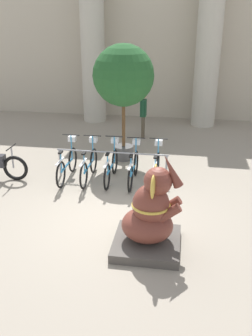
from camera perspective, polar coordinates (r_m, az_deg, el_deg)
The scene contains 13 objects.
ground_plane at distance 8.25m, azimuth -2.32°, elevation -7.31°, with size 60.00×60.00×0.00m, color gray.
building_facade at distance 15.71m, azimuth 3.96°, elevation 18.54°, with size 20.00×0.20×6.00m.
column_left at distance 15.12m, azimuth -5.06°, elevation 16.91°, with size 1.14×1.14×5.16m.
column_right at distance 14.69m, azimuth 12.35°, elevation 16.33°, with size 1.14×1.14×5.16m.
bike_rack at distance 9.79m, azimuth -2.16°, elevation 1.48°, with size 2.96×0.05×0.77m.
bicycle_0 at distance 10.01m, azimuth -8.93°, elevation 0.65°, with size 0.48×1.73×1.09m.
bicycle_1 at distance 9.87m, azimuth -5.64°, elevation 0.50°, with size 0.48×1.73×1.09m.
bicycle_2 at distance 9.77m, azimuth -2.25°, elevation 0.36°, with size 0.48×1.73×1.09m.
bicycle_3 at distance 9.65m, azimuth 1.15°, elevation 0.09°, with size 0.48×1.73×1.09m.
bicycle_4 at distance 9.62m, azimuth 4.65°, elevation -0.07°, with size 0.48×1.73×1.09m.
elephant_statue at distance 6.91m, azimuth 3.68°, elevation -7.54°, with size 1.24×1.24×1.93m.
person_pedestrian at distance 13.12m, azimuth 2.65°, elevation 8.60°, with size 0.21×0.47×1.58m.
potted_tree at distance 10.75m, azimuth -0.39°, elevation 13.61°, with size 1.73×1.73×3.36m.
Camera 1 is at (1.46, -7.00, 4.12)m, focal length 40.00 mm.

